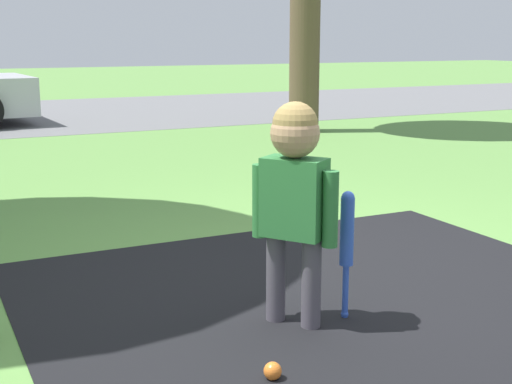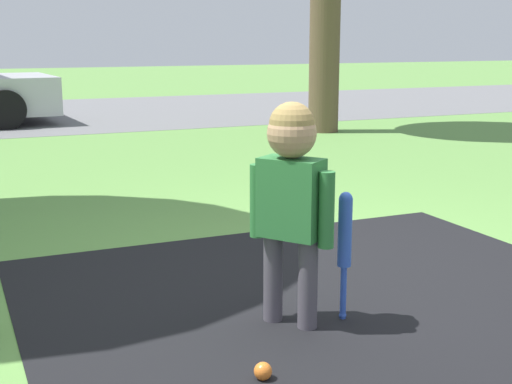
% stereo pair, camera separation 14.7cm
% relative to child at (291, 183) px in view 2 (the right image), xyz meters
% --- Properties ---
extents(ground_plane, '(60.00, 60.00, 0.00)m').
position_rel_child_xyz_m(ground_plane, '(0.37, 0.57, -0.69)').
color(ground_plane, '#5B8C42').
extents(street_strip, '(40.00, 6.00, 0.01)m').
position_rel_child_xyz_m(street_strip, '(0.37, 10.24, -0.68)').
color(street_strip, slate).
rests_on(street_strip, ground).
extents(child, '(0.30, 0.36, 1.06)m').
position_rel_child_xyz_m(child, '(0.00, 0.00, 0.00)').
color(child, '#4C4751').
rests_on(child, ground).
extents(baseball_bat, '(0.07, 0.07, 0.63)m').
position_rel_child_xyz_m(baseball_bat, '(0.26, -0.05, -0.28)').
color(baseball_bat, blue).
rests_on(baseball_bat, ground).
extents(sports_ball, '(0.07, 0.07, 0.07)m').
position_rel_child_xyz_m(sports_ball, '(-0.35, -0.47, -0.65)').
color(sports_ball, orange).
rests_on(sports_ball, ground).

